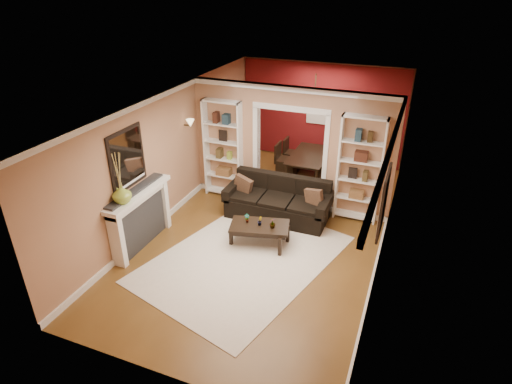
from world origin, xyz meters
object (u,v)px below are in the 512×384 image
at_px(bookshelf_right, 360,170).
at_px(dining_table, 310,165).
at_px(coffee_table, 260,234).
at_px(bookshelf_left, 223,149).
at_px(fireplace, 142,219).
at_px(sofa, 278,199).

bearing_deg(bookshelf_right, dining_table, 129.71).
height_order(coffee_table, bookshelf_left, bookshelf_left).
bearing_deg(bookshelf_left, fireplace, -102.05).
bearing_deg(fireplace, coffee_table, 22.38).
bearing_deg(coffee_table, bookshelf_left, 118.74).
bearing_deg(bookshelf_left, dining_table, 47.47).
height_order(bookshelf_left, fireplace, bookshelf_left).
relative_size(sofa, fireplace, 1.32).
relative_size(bookshelf_right, fireplace, 1.35).
bearing_deg(bookshelf_left, coffee_table, -47.36).
height_order(bookshelf_right, dining_table, bookshelf_right).
bearing_deg(coffee_table, bookshelf_right, 33.12).
height_order(sofa, coffee_table, sofa).
height_order(fireplace, dining_table, fireplace).
bearing_deg(bookshelf_left, bookshelf_right, 0.00).
xyz_separation_m(coffee_table, bookshelf_left, (-1.54, 1.67, 0.94)).
relative_size(sofa, coffee_table, 1.99).
relative_size(bookshelf_right, dining_table, 1.39).
distance_m(coffee_table, bookshelf_right, 2.47).
relative_size(coffee_table, dining_table, 0.68).
distance_m(bookshelf_right, dining_table, 2.46).
bearing_deg(coffee_table, dining_table, 74.67).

